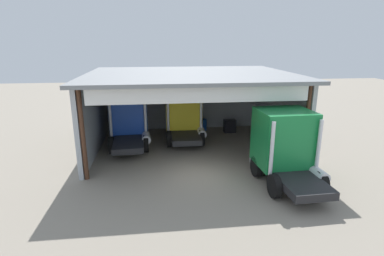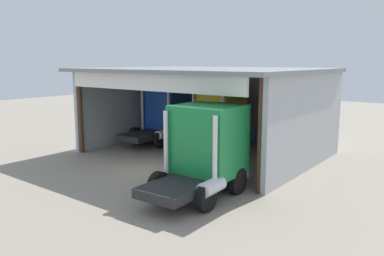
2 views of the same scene
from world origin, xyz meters
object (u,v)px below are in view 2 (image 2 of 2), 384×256
at_px(truck_blue_yard_outside, 165,115).
at_px(truck_yellow_center_right_bay, 217,118).
at_px(tool_cart, 282,143).
at_px(oil_drum, 258,138).
at_px(truck_green_left_bay, 205,148).
at_px(traffic_cone, 175,197).

bearing_deg(truck_blue_yard_outside, truck_yellow_center_right_bay, 7.29).
height_order(truck_yellow_center_right_bay, tool_cart, truck_yellow_center_right_bay).
distance_m(truck_blue_yard_outside, truck_yellow_center_right_bay, 3.85).
bearing_deg(truck_blue_yard_outside, oil_drum, 24.56).
relative_size(truck_green_left_bay, oil_drum, 5.36).
xyz_separation_m(truck_yellow_center_right_bay, tool_cart, (3.71, 1.43, -1.37)).
bearing_deg(oil_drum, truck_green_left_bay, -74.55).
relative_size(truck_green_left_bay, tool_cart, 4.87).
xyz_separation_m(truck_green_left_bay, tool_cart, (-0.64, 8.79, -1.40)).
bearing_deg(traffic_cone, tool_cart, 92.44).
distance_m(truck_green_left_bay, tool_cart, 8.93).
distance_m(truck_blue_yard_outside, tool_cart, 7.90).
xyz_separation_m(truck_yellow_center_right_bay, truck_green_left_bay, (4.35, -7.37, 0.03)).
height_order(oil_drum, tool_cart, tool_cart).
height_order(tool_cart, traffic_cone, tool_cart).
distance_m(tool_cart, traffic_cone, 10.49).
bearing_deg(tool_cart, traffic_cone, -87.56).
distance_m(oil_drum, tool_cart, 2.12).
bearing_deg(truck_yellow_center_right_bay, traffic_cone, -64.15).
height_order(truck_blue_yard_outside, oil_drum, truck_blue_yard_outside).
xyz_separation_m(truck_blue_yard_outside, oil_drum, (5.51, 2.81, -1.38)).
bearing_deg(oil_drum, traffic_cone, -77.71).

